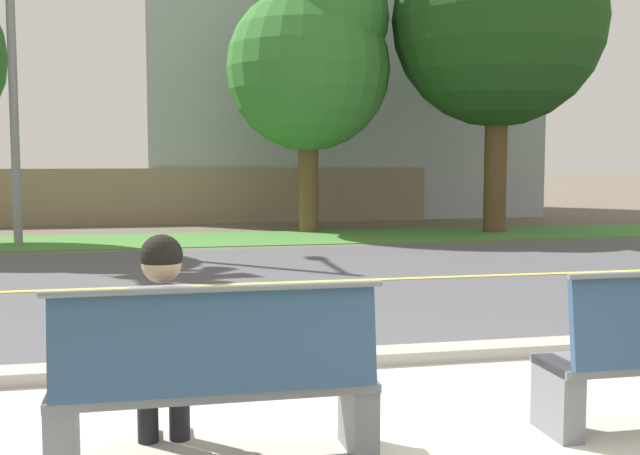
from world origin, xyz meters
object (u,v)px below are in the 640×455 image
shade_tree_left (314,57)px  shade_tree_centre (507,4)px  seated_person_grey (163,339)px  streetlamp (12,14)px  bench_left (216,386)px

shade_tree_left → shade_tree_centre: shade_tree_centre is taller
seated_person_grey → streetlamp: bearing=102.6°
seated_person_grey → streetlamp: streetlamp is taller
seated_person_grey → shade_tree_left: size_ratio=0.21×
shade_tree_left → shade_tree_centre: 4.36m
shade_tree_centre → bench_left: bearing=-121.2°
shade_tree_centre → shade_tree_left: bearing=168.0°
shade_tree_left → streetlamp: bearing=-167.4°
bench_left → seated_person_grey: bearing=148.1°
seated_person_grey → shade_tree_centre: bearing=57.5°
seated_person_grey → shade_tree_centre: (7.57, 11.88, 4.33)m
seated_person_grey → streetlamp: (-2.54, 11.41, 3.64)m
shade_tree_centre → streetlamp: bearing=-177.3°
seated_person_grey → shade_tree_centre: size_ratio=0.16×
streetlamp → shade_tree_centre: bearing=2.7°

